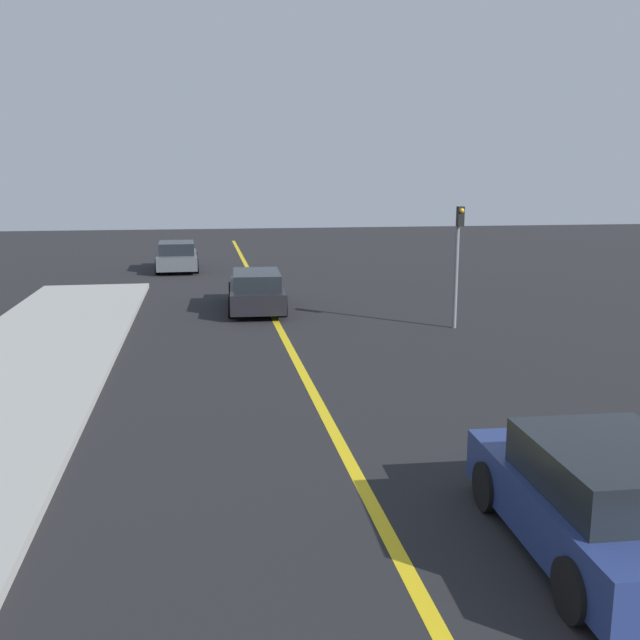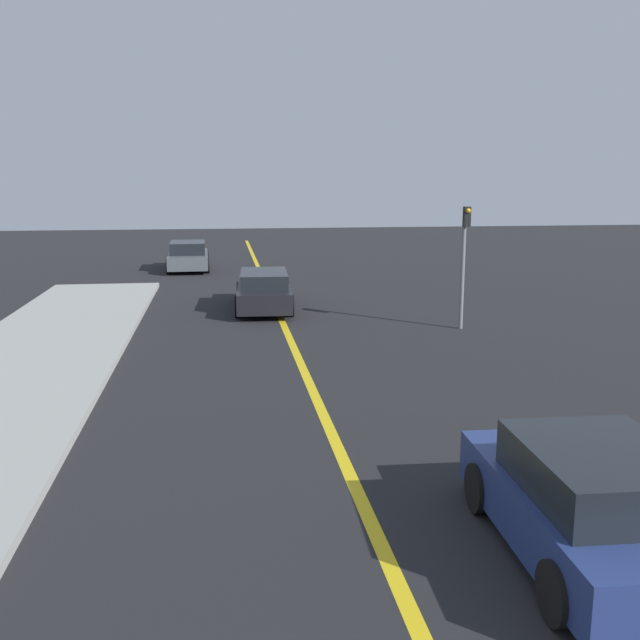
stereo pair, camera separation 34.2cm
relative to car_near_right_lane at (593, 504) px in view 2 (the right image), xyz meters
name	(u,v)px [view 2 (the right image)]	position (x,y,z in m)	size (l,w,h in m)	color
road_center_line	(287,332)	(-2.31, 12.70, -0.66)	(0.20, 60.00, 0.01)	gold
sidewalk_left	(11,380)	(-8.59, 8.30, -0.58)	(3.99, 27.21, 0.16)	#9E9E99
car_near_right_lane	(593,504)	(0.00, 0.00, 0.00)	(2.11, 3.96, 1.38)	navy
car_ahead_center	(264,290)	(-2.73, 16.37, -0.03)	(2.00, 4.79, 1.28)	black
car_far_distant	(188,256)	(-5.64, 27.08, -0.01)	(2.01, 4.40, 1.35)	#4C5156
traffic_light	(464,253)	(2.72, 12.38, 1.53)	(0.18, 0.40, 3.51)	slate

